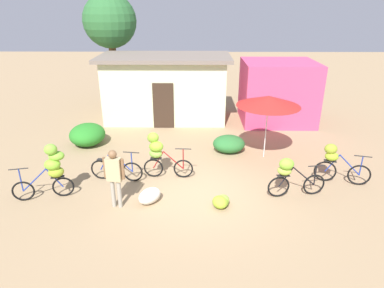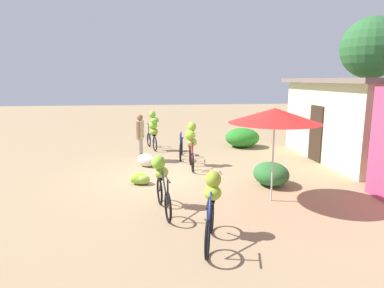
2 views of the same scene
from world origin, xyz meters
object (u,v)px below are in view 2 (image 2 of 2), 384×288
tree_behind_building (372,49)px  bicycle_rightmost (212,202)px  bicycle_leftmost (153,127)px  bicycle_near_pile (181,148)px  bicycle_by_shop (161,178)px  person_vendor (140,133)px  building_low (350,119)px  market_umbrella (275,116)px  banana_pile_on_ground (140,179)px  produce_sack (146,160)px  bicycle_center_loaded (191,141)px

tree_behind_building → bicycle_rightmost: 12.69m
bicycle_leftmost → bicycle_near_pile: size_ratio=0.99×
bicycle_by_shop → person_vendor: 4.84m
bicycle_by_shop → bicycle_near_pile: bearing=170.0°
building_low → bicycle_by_shop: bearing=-59.8°
tree_behind_building → market_umbrella: bearing=-45.3°
market_umbrella → bicycle_near_pile: size_ratio=1.35×
tree_behind_building → bicycle_near_pile: size_ratio=3.36×
market_umbrella → banana_pile_on_ground: size_ratio=3.53×
market_umbrella → produce_sack: market_umbrella is taller
building_low → bicycle_near_pile: building_low is taller
bicycle_leftmost → banana_pile_on_ground: 4.78m
bicycle_near_pile → produce_sack: (1.19, -1.29, -0.14)m
bicycle_leftmost → bicycle_rightmost: size_ratio=1.03×
building_low → tree_behind_building: (-2.92, 2.56, 2.71)m
produce_sack → person_vendor: size_ratio=0.41×
market_umbrella → bicycle_rightmost: bearing=-45.0°
bicycle_near_pile → banana_pile_on_ground: size_ratio=2.61×
building_low → produce_sack: bearing=-89.0°
bicycle_near_pile → bicycle_rightmost: bicycle_rightmost is taller
produce_sack → bicycle_rightmost: bearing=12.8°
tree_behind_building → produce_sack: size_ratio=8.03×
banana_pile_on_ground → person_vendor: bearing=-179.1°
banana_pile_on_ground → market_umbrella: bearing=61.4°
bicycle_rightmost → banana_pile_on_ground: size_ratio=2.51×
bicycle_leftmost → banana_pile_on_ground: bearing=-5.3°
bicycle_rightmost → person_vendor: person_vendor is taller
person_vendor → bicycle_center_loaded: bearing=60.3°
person_vendor → bicycle_leftmost: bearing=165.6°
market_umbrella → bicycle_near_pile: (-4.92, -1.77, -1.73)m
tree_behind_building → person_vendor: (2.19, -10.12, -3.18)m
person_vendor → produce_sack: bearing=13.2°
market_umbrella → bicycle_near_pile: bearing=-160.2°
building_low → banana_pile_on_ground: 7.93m
bicycle_center_loaded → bicycle_near_pile: bearing=-170.0°
tree_behind_building → produce_sack: (3.05, -9.92, -4.00)m
bicycle_center_loaded → bicycle_by_shop: bicycle_center_loaded is taller
tree_behind_building → bicycle_leftmost: (0.34, -9.65, -3.26)m
bicycle_center_loaded → produce_sack: size_ratio=2.25×
bicycle_by_shop → banana_pile_on_ground: bearing=-164.2°
banana_pile_on_ground → person_vendor: size_ratio=0.38×
bicycle_rightmost → banana_pile_on_ground: bicycle_rightmost is taller
building_low → bicycle_rightmost: 8.37m
tree_behind_building → banana_pile_on_ground: bearing=-63.5°
bicycle_near_pile → person_vendor: (0.32, -1.50, 0.68)m
building_low → bicycle_by_shop: 8.10m
bicycle_leftmost → banana_pile_on_ground: (4.69, -0.43, -0.81)m
bicycle_rightmost → produce_sack: bicycle_rightmost is taller
bicycle_center_loaded → bicycle_rightmost: bicycle_center_loaded is taller
market_umbrella → bicycle_by_shop: (0.19, -2.67, -1.36)m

